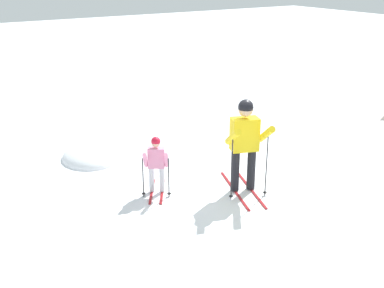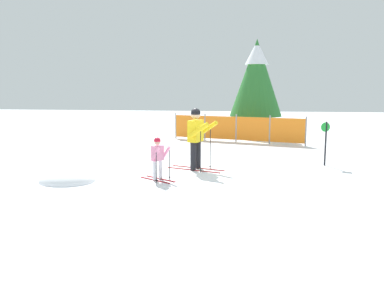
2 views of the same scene
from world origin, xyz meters
TOP-DOWN VIEW (x-y plane):
  - ground_plane at (0.00, 0.00)m, footprint 60.00×60.00m
  - skier_adult at (0.27, -0.08)m, footprint 1.67×0.96m
  - skier_child at (-0.52, -1.46)m, footprint 0.98×0.74m
  - snow_mound at (-2.71, -1.91)m, footprint 1.39×1.18m

SIDE VIEW (x-z plane):
  - ground_plane at x=0.00m, z-range 0.00..0.00m
  - snow_mound at x=-2.71m, z-range -0.28..0.28m
  - skier_child at x=-0.52m, z-range 0.08..1.16m
  - skier_adult at x=0.27m, z-range 0.17..1.91m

